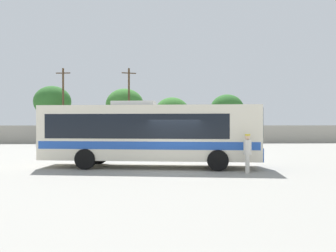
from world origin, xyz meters
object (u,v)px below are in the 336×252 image
roadside_tree_midleft (125,105)px  roadside_tree_left (52,102)px  coach_bus_cream_blue (148,132)px  parked_car_second_white (120,138)px  utility_pole_near (63,103)px  parked_car_leftmost_dark_blue (61,138)px  attendant_by_bus_door (247,151)px  roadside_tree_right (227,108)px  roadside_tree_midright (172,112)px  utility_pole_far (129,103)px

roadside_tree_midleft → roadside_tree_left: bearing=-177.6°
coach_bus_cream_blue → roadside_tree_left: bearing=114.2°
parked_car_second_white → utility_pole_near: 11.41m
parked_car_leftmost_dark_blue → roadside_tree_midleft: 12.74m
attendant_by_bus_door → parked_car_second_white: (-7.73, 20.70, -0.25)m
parked_car_second_white → roadside_tree_right: roadside_tree_right is taller
utility_pole_near → coach_bus_cream_blue: bearing=-67.4°
utility_pole_near → roadside_tree_left: size_ratio=1.27×
roadside_tree_midleft → roadside_tree_midright: 7.36m
attendant_by_bus_door → coach_bus_cream_blue: bearing=151.5°
utility_pole_near → utility_pole_far: (8.07, -0.09, 0.02)m
parked_car_second_white → utility_pole_far: size_ratio=0.50×
roadside_tree_left → roadside_tree_midright: (15.42, -3.64, -1.42)m
utility_pole_near → roadside_tree_right: utility_pole_near is taller
parked_car_leftmost_dark_blue → roadside_tree_midright: 13.83m
parked_car_leftmost_dark_blue → roadside_tree_right: size_ratio=0.72×
utility_pole_near → roadside_tree_midright: 13.43m
utility_pole_far → roadside_tree_midright: 5.46m
parked_car_second_white → utility_pole_near: size_ratio=0.50×
utility_pole_near → roadside_tree_midright: size_ratio=1.66×
coach_bus_cream_blue → utility_pole_near: size_ratio=1.28×
utility_pole_near → roadside_tree_left: bearing=126.7°
utility_pole_near → parked_car_second_white: bearing=-44.5°
coach_bus_cream_blue → roadside_tree_left: roadside_tree_left is taller
attendant_by_bus_door → roadside_tree_left: size_ratio=0.26×
roadside_tree_midright → roadside_tree_right: 7.12m
parked_car_leftmost_dark_blue → utility_pole_far: 10.62m
roadside_tree_left → roadside_tree_midright: 15.90m
attendant_by_bus_door → utility_pole_far: bearing=104.5°
utility_pole_far → roadside_tree_right: 12.33m
parked_car_second_white → coach_bus_cream_blue: bearing=-80.4°
coach_bus_cream_blue → parked_car_second_white: (-3.07, 18.17, -1.07)m
attendant_by_bus_door → utility_pole_far: 29.29m
roadside_tree_midleft → roadside_tree_right: (13.07, -2.94, -0.59)m
roadside_tree_midleft → utility_pole_near: bearing=-156.6°
attendant_by_bus_door → roadside_tree_right: (5.01, 28.42, 3.10)m
roadside_tree_left → attendant_by_bus_door: bearing=-60.6°
coach_bus_cream_blue → parked_car_second_white: 18.46m
roadside_tree_left → roadside_tree_midright: roadside_tree_left is taller
attendant_by_bus_door → utility_pole_near: bearing=118.6°
parked_car_leftmost_dark_blue → coach_bus_cream_blue: bearing=-63.3°
utility_pole_far → roadside_tree_midright: utility_pole_far is taller
parked_car_leftmost_dark_blue → parked_car_second_white: 6.07m
parked_car_leftmost_dark_blue → utility_pole_near: size_ratio=0.47×
parked_car_leftmost_dark_blue → roadside_tree_left: size_ratio=0.60×
coach_bus_cream_blue → attendant_by_bus_door: 5.36m
coach_bus_cream_blue → attendant_by_bus_door: (4.66, -2.53, -0.82)m
utility_pole_near → roadside_tree_right: (20.38, 0.21, -0.57)m
roadside_tree_left → roadside_tree_right: 22.60m
utility_pole_far → roadside_tree_midleft: (-0.76, 3.25, 0.00)m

